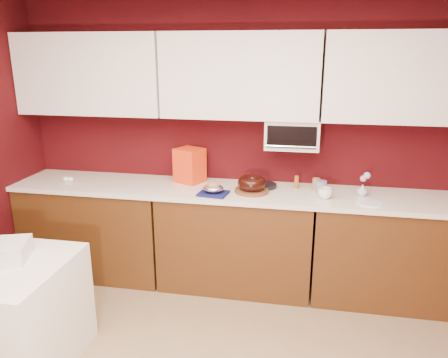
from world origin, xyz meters
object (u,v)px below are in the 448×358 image
(blue_jar, at_px, (321,187))
(foil_ham_nest, at_px, (213,188))
(coffee_mug, at_px, (325,192))
(newspaper_stack, at_px, (1,252))
(toaster_oven, at_px, (292,134))
(pandoro_box, at_px, (190,165))
(flower_vase, at_px, (362,190))
(bundt_cake, at_px, (252,183))

(blue_jar, bearing_deg, foil_ham_nest, -166.96)
(coffee_mug, xyz_separation_m, newspaper_stack, (-2.07, -1.19, -0.14))
(toaster_oven, xyz_separation_m, pandoro_box, (-0.90, -0.01, -0.32))
(foil_ham_nest, relative_size, blue_jar, 1.65)
(foil_ham_nest, height_order, newspaper_stack, foil_ham_nest)
(foil_ham_nest, bearing_deg, toaster_oven, 28.12)
(pandoro_box, distance_m, newspaper_stack, 1.71)
(foil_ham_nest, bearing_deg, coffee_mug, 4.46)
(coffee_mug, distance_m, newspaper_stack, 2.39)
(toaster_oven, bearing_deg, blue_jar, -25.69)
(coffee_mug, bearing_deg, foil_ham_nest, -175.54)
(pandoro_box, height_order, flower_vase, pandoro_box)
(blue_jar, height_order, flower_vase, same)
(pandoro_box, bearing_deg, blue_jar, 19.25)
(bundt_cake, bearing_deg, newspaper_stack, -139.82)
(pandoro_box, relative_size, flower_vase, 2.90)
(foil_ham_nest, relative_size, pandoro_box, 0.56)
(flower_vase, bearing_deg, toaster_oven, 167.24)
(pandoro_box, height_order, newspaper_stack, pandoro_box)
(bundt_cake, height_order, pandoro_box, pandoro_box)
(blue_jar, relative_size, newspaper_stack, 0.32)
(toaster_oven, xyz_separation_m, coffee_mug, (0.29, -0.26, -0.42))
(bundt_cake, distance_m, blue_jar, 0.58)
(flower_vase, bearing_deg, blue_jar, 178.66)
(newspaper_stack, bearing_deg, flower_vase, 29.03)
(coffee_mug, relative_size, newspaper_stack, 0.32)
(pandoro_box, relative_size, newspaper_stack, 0.93)
(pandoro_box, bearing_deg, toaster_oven, 25.59)
(bundt_cake, xyz_separation_m, newspaper_stack, (-1.47, -1.24, -0.17))
(flower_vase, bearing_deg, newspaper_stack, -150.97)
(blue_jar, xyz_separation_m, flower_vase, (0.33, -0.01, 0.00))
(toaster_oven, height_order, pandoro_box, toaster_oven)
(toaster_oven, distance_m, newspaper_stack, 2.37)
(pandoro_box, xyz_separation_m, coffee_mug, (1.19, -0.25, -0.10))
(foil_ham_nest, distance_m, pandoro_box, 0.44)
(pandoro_box, height_order, coffee_mug, pandoro_box)
(blue_jar, distance_m, flower_vase, 0.33)
(toaster_oven, distance_m, foil_ham_nest, 0.82)
(foil_ham_nest, distance_m, coffee_mug, 0.91)
(bundt_cake, height_order, foil_ham_nest, bundt_cake)
(toaster_oven, bearing_deg, foil_ham_nest, -151.88)
(coffee_mug, bearing_deg, newspaper_stack, -150.09)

